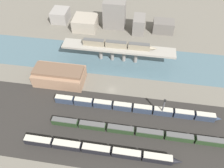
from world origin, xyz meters
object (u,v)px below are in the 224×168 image
object	(u,v)px
train_on_bridge	(118,45)
train_yard_far	(134,108)
train_yard_near	(100,150)
train_yard_mid	(153,134)
signal_tower	(163,108)
warehouse_building	(59,75)

from	to	relation	value
train_on_bridge	train_yard_far	distance (m)	41.19
train_yard_near	train_yard_mid	bearing A→B (deg)	27.08
train_on_bridge	train_yard_mid	world-z (taller)	train_on_bridge
train_on_bridge	signal_tower	xyz separation A→B (m)	(26.84, -38.66, -5.55)
train_on_bridge	signal_tower	size ratio (longest dim) A/B	3.60
train_on_bridge	train_yard_far	xyz separation A→B (m)	(13.33, -37.73, -9.78)
train_yard_mid	train_yard_far	xyz separation A→B (m)	(-9.63, 13.05, 0.34)
train_on_bridge	train_yard_mid	xyz separation A→B (m)	(22.97, -50.78, -10.12)
warehouse_building	signal_tower	size ratio (longest dim) A/B	2.24
train_on_bridge	train_yard_far	size ratio (longest dim) A/B	0.53
train_on_bridge	signal_tower	world-z (taller)	train_on_bridge
train_on_bridge	warehouse_building	size ratio (longest dim) A/B	1.60
train_on_bridge	train_yard_mid	bearing A→B (deg)	-65.66
warehouse_building	train_yard_mid	bearing A→B (deg)	-27.41
train_on_bridge	train_yard_near	world-z (taller)	train_on_bridge
warehouse_building	train_yard_near	bearing A→B (deg)	-52.05
train_yard_mid	train_on_bridge	bearing A→B (deg)	114.34
train_yard_mid	train_yard_far	size ratio (longest dim) A/B	1.17
train_yard_near	signal_tower	world-z (taller)	signal_tower
train_yard_far	signal_tower	world-z (taller)	signal_tower
train_yard_mid	signal_tower	world-z (taller)	signal_tower
warehouse_building	train_on_bridge	bearing A→B (deg)	37.53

